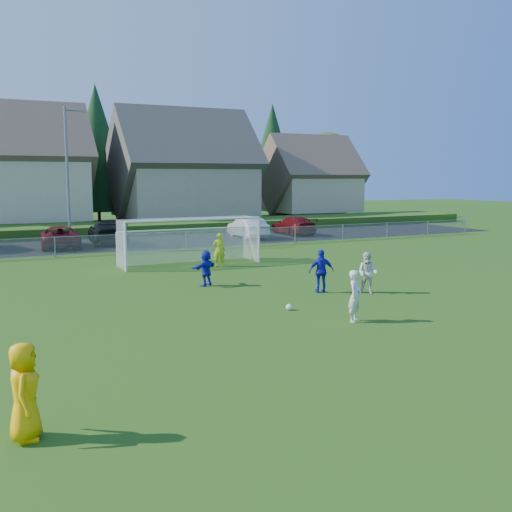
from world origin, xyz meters
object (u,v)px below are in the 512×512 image
object	(u,v)px
player_blue_a	(321,271)
soccer_goal	(188,234)
player_white_a	(355,296)
player_white_b	(367,273)
car_d	(108,232)
car_g	(293,225)
car_f	(248,228)
soccer_ball	(289,307)
goalkeeper	(219,250)
referee	(24,392)
car_c	(60,237)
player_blue_b	(206,268)

from	to	relation	value
player_blue_a	soccer_goal	xyz separation A→B (m)	(-2.07, 9.80, 0.75)
player_white_a	player_white_b	bearing A→B (deg)	10.70
car_d	car_g	xyz separation A→B (m)	(14.86, 0.09, -0.10)
car_d	car_f	size ratio (longest dim) A/B	1.20
car_d	car_f	world-z (taller)	car_d
soccer_ball	soccer_goal	bearing A→B (deg)	86.76
player_blue_a	goalkeeper	distance (m)	8.36
referee	car_c	world-z (taller)	referee
player_blue_b	car_c	bearing A→B (deg)	-107.90
soccer_ball	car_g	world-z (taller)	car_g
car_d	player_white_b	bearing A→B (deg)	109.48
player_white_b	player_blue_b	distance (m)	6.79
player_blue_a	car_g	size ratio (longest dim) A/B	0.35
car_c	car_g	xyz separation A→B (m)	(18.18, 1.01, 0.00)
player_blue_a	car_f	bearing A→B (deg)	-90.59
soccer_ball	player_blue_b	xyz separation A→B (m)	(-0.86, 5.68, 0.65)
soccer_ball	player_blue_a	size ratio (longest dim) A/B	0.13
soccer_ball	player_white_b	size ratio (longest dim) A/B	0.13
player_blue_b	player_white_b	bearing A→B (deg)	109.89
soccer_ball	referee	xyz separation A→B (m)	(-9.32, -6.96, 0.78)
car_g	player_white_a	bearing A→B (deg)	66.33
player_white_b	car_g	distance (m)	24.46
soccer_ball	car_g	size ratio (longest dim) A/B	0.04
goalkeeper	referee	bearing A→B (deg)	76.71
referee	player_white_b	bearing A→B (deg)	-46.87
soccer_ball	player_white_a	bearing A→B (deg)	-65.60
player_white_a	soccer_ball	bearing A→B (deg)	76.69
soccer_ball	car_c	xyz separation A→B (m)	(-4.32, 22.74, 0.61)
car_d	soccer_goal	xyz separation A→B (m)	(1.68, -11.64, 0.80)
player_blue_a	car_c	size ratio (longest dim) A/B	0.34
soccer_ball	car_c	distance (m)	23.16
car_d	car_c	bearing A→B (deg)	21.76
player_blue_b	soccer_goal	bearing A→B (deg)	-132.99
soccer_ball	car_d	xyz separation A→B (m)	(-1.00, 23.67, 0.71)
player_blue_a	car_c	distance (m)	21.71
player_blue_b	soccer_goal	xyz separation A→B (m)	(1.54, 6.35, 0.86)
player_blue_a	player_blue_b	xyz separation A→B (m)	(-3.60, 3.46, -0.11)
player_white_b	goalkeeper	distance (m)	9.61
soccer_ball	car_g	distance (m)	27.51
referee	player_blue_a	distance (m)	15.16
player_blue_a	car_g	world-z (taller)	player_blue_a
player_white_a	player_blue_b	size ratio (longest dim) A/B	1.10
player_blue_b	car_g	xyz separation A→B (m)	(14.72, 18.08, -0.04)
player_white_a	car_d	distance (m)	26.13
goalkeeper	car_d	distance (m)	13.44
referee	player_blue_b	distance (m)	15.21
player_white_a	player_blue_b	world-z (taller)	player_white_a
goalkeeper	car_g	bearing A→B (deg)	-113.17
referee	player_blue_b	bearing A→B (deg)	-21.76
soccer_ball	car_d	world-z (taller)	car_d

